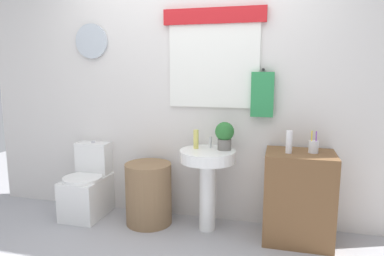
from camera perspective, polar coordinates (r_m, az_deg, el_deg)
back_wall at (r=3.34m, az=0.23°, el=7.00°), size 4.40×0.18×2.60m
toilet at (r=3.69m, az=-16.82°, el=-9.44°), size 0.38×0.51×0.74m
laundry_hamper at (r=3.37m, az=-7.20°, el=-10.70°), size 0.44×0.44×0.59m
pedestal_sink at (r=3.13m, az=2.59°, el=-7.07°), size 0.50×0.50×0.75m
faucet at (r=3.18m, az=3.07°, el=-2.36°), size 0.03×0.03×0.10m
wooden_cabinet at (r=3.12m, az=17.21°, el=-10.86°), size 0.57×0.44×0.78m
soap_bottle at (r=3.13m, az=0.67°, el=-1.86°), size 0.05×0.05×0.17m
potted_plant at (r=3.08m, az=5.42°, el=-1.07°), size 0.17×0.17×0.25m
lotion_bottle at (r=2.95m, az=15.78°, el=-2.23°), size 0.05×0.05×0.19m
toothbrush_cup at (r=3.03m, az=19.48°, el=-2.92°), size 0.08×0.08×0.19m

